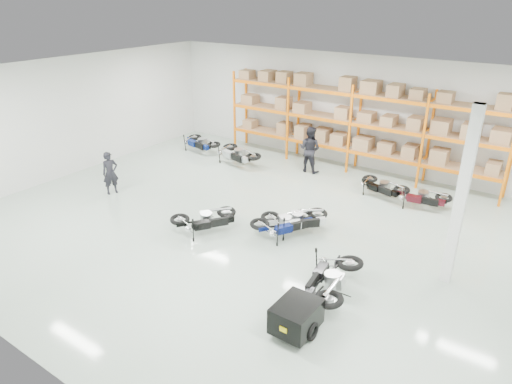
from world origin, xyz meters
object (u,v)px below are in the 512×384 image
Objects in this scene: moto_blue_centre at (285,220)px; moto_black_far_left at (205,216)px; moto_silver_left at (296,216)px; moto_back_b at (237,151)px; moto_back_a at (200,140)px; person_back at (310,149)px; person_left at (110,173)px; trailer at (296,316)px; moto_touring_right at (331,274)px; moto_back_c at (382,183)px; moto_back_d at (422,193)px.

moto_blue_centre is 0.99× the size of moto_black_far_left.
moto_back_b is at bearing 8.94° from moto_silver_left.
moto_silver_left is 0.99× the size of moto_back_a.
person_left is at bearing 51.35° from person_back.
moto_back_b reaches higher than trailer.
person_left is at bearing 166.01° from moto_touring_right.
moto_back_b reaches higher than moto_back_a.
trailer is (2.40, -3.48, -0.11)m from moto_blue_centre.
person_left reaches higher than moto_black_far_left.
person_left reaches higher than moto_back_b.
moto_black_far_left is at bearing -123.37° from moto_back_a.
moto_silver_left is 2.73m from moto_black_far_left.
moto_black_far_left is 6.28m from person_back.
trailer is 0.89× the size of moto_back_b.
moto_black_far_left is 6.53m from moto_back_c.
moto_back_c is at bearing 79.71° from moto_back_d.
moto_touring_right is at bearing 172.72° from moto_blue_centre.
person_back reaches higher than moto_silver_left.
moto_back_c is 3.40m from person_back.
moto_back_b reaches higher than moto_back_c.
moto_back_d is 1.07× the size of person_left.
person_left is at bearing -160.50° from moto_back_a.
moto_black_far_left is 1.13× the size of person_left.
person_back is (-3.29, 0.71, 0.44)m from moto_back_c.
moto_blue_centre is 1.08× the size of moto_back_c.
moto_silver_left is 0.92× the size of moto_back_b.
moto_black_far_left is 7.28m from moto_back_d.
moto_back_b is at bearing -0.22° from person_left.
trailer is at bearing -85.66° from person_left.
moto_back_c is (6.21, 0.25, -0.10)m from moto_back_b.
moto_black_far_left is at bearing 89.06° from person_back.
moto_back_b is 5.34m from person_left.
person_back is (-2.12, 4.72, 0.39)m from moto_silver_left.
moto_silver_left is 6.29m from moto_back_b.
moto_touring_right is 1.05× the size of person_back.
moto_back_a is 9.98m from moto_back_d.
moto_black_far_left is 5.99m from moto_back_b.
trailer is 10.55m from moto_back_b.
person_back is at bearing -55.69° from moto_back_b.
moto_black_far_left is at bearing 163.30° from moto_touring_right.
moto_back_c is (8.56, -0.11, -0.06)m from moto_back_a.
moto_back_a is at bearing 6.67° from person_back.
moto_blue_centre is 0.89× the size of moto_touring_right.
moto_blue_centre is 1.12× the size of person_left.
moto_silver_left is 0.91× the size of moto_touring_right.
moto_back_b is 6.21m from moto_back_c.
moto_silver_left is 1.02× the size of moto_black_far_left.
moto_blue_centre is 6.82m from person_left.
moto_silver_left is 7.03m from person_left.
trailer is 9.54m from person_left.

